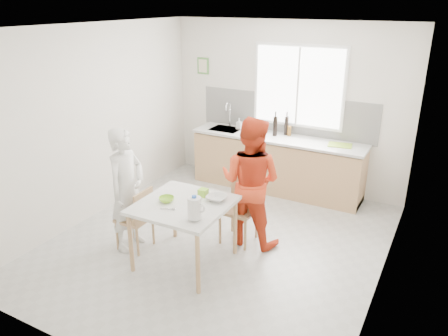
% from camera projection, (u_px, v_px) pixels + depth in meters
% --- Properties ---
extents(ground, '(4.50, 4.50, 0.00)m').
position_uv_depth(ground, '(219.00, 242.00, 5.73)').
color(ground, '#B7B7B2').
rests_on(ground, ground).
extents(room_shell, '(4.50, 4.50, 4.50)m').
position_uv_depth(room_shell, '(218.00, 121.00, 5.14)').
color(room_shell, silver).
rests_on(room_shell, ground).
extents(window, '(1.50, 0.06, 1.30)m').
position_uv_depth(window, '(298.00, 86.00, 6.85)').
color(window, white).
rests_on(window, room_shell).
extents(backsplash, '(3.00, 0.02, 0.65)m').
position_uv_depth(backsplash, '(285.00, 114.00, 7.13)').
color(backsplash, white).
rests_on(backsplash, room_shell).
extents(picture_frame, '(0.22, 0.03, 0.28)m').
position_uv_depth(picture_frame, '(203.00, 66.00, 7.56)').
color(picture_frame, '#508C40').
rests_on(picture_frame, room_shell).
extents(kitchen_counter, '(2.84, 0.64, 1.37)m').
position_uv_depth(kitchen_counter, '(276.00, 166.00, 7.18)').
color(kitchen_counter, tan).
rests_on(kitchen_counter, ground).
extents(dining_table, '(1.03, 1.03, 0.78)m').
position_uv_depth(dining_table, '(184.00, 210.00, 5.06)').
color(dining_table, silver).
rests_on(dining_table, ground).
extents(chair_left, '(0.38, 0.38, 0.82)m').
position_uv_depth(chair_left, '(138.00, 216.00, 5.44)').
color(chair_left, tan).
rests_on(chair_left, ground).
extents(chair_far, '(0.42, 0.42, 0.91)m').
position_uv_depth(chair_far, '(241.00, 204.00, 5.66)').
color(chair_far, tan).
rests_on(chair_far, ground).
extents(person_white, '(0.39, 0.58, 1.57)m').
position_uv_depth(person_white, '(127.00, 190.00, 5.38)').
color(person_white, white).
rests_on(person_white, ground).
extents(person_red, '(0.83, 0.65, 1.68)m').
position_uv_depth(person_red, '(251.00, 182.00, 5.48)').
color(person_red, red).
rests_on(person_red, ground).
extents(bowl_green, '(0.18, 0.18, 0.06)m').
position_uv_depth(bowl_green, '(167.00, 199.00, 5.06)').
color(bowl_green, '#8DCC2F').
rests_on(bowl_green, dining_table).
extents(bowl_white, '(0.24, 0.24, 0.06)m').
position_uv_depth(bowl_white, '(217.00, 198.00, 5.09)').
color(bowl_white, silver).
rests_on(bowl_white, dining_table).
extents(milk_jug, '(0.20, 0.15, 0.26)m').
position_uv_depth(milk_jug, '(195.00, 208.00, 4.60)').
color(milk_jug, white).
rests_on(milk_jug, dining_table).
extents(green_box, '(0.10, 0.10, 0.09)m').
position_uv_depth(green_box, '(203.00, 193.00, 5.20)').
color(green_box, '#8CD130').
rests_on(green_box, dining_table).
extents(spoon, '(0.15, 0.07, 0.01)m').
position_uv_depth(spoon, '(167.00, 209.00, 4.88)').
color(spoon, '#A5A5AA').
rests_on(spoon, dining_table).
extents(cutting_board, '(0.39, 0.31, 0.01)m').
position_uv_depth(cutting_board, '(340.00, 145.00, 6.58)').
color(cutting_board, '#8CB92A').
rests_on(cutting_board, kitchen_counter).
extents(wine_bottle_a, '(0.07, 0.07, 0.32)m').
position_uv_depth(wine_bottle_a, '(275.00, 126.00, 7.00)').
color(wine_bottle_a, black).
rests_on(wine_bottle_a, kitchen_counter).
extents(wine_bottle_b, '(0.07, 0.07, 0.30)m').
position_uv_depth(wine_bottle_b, '(286.00, 126.00, 7.06)').
color(wine_bottle_b, black).
rests_on(wine_bottle_b, kitchen_counter).
extents(jar_amber, '(0.06, 0.06, 0.16)m').
position_uv_depth(jar_amber, '(289.00, 131.00, 7.03)').
color(jar_amber, brown).
rests_on(jar_amber, kitchen_counter).
extents(soap_bottle, '(0.09, 0.09, 0.18)m').
position_uv_depth(soap_bottle, '(239.00, 124.00, 7.39)').
color(soap_bottle, '#999999').
rests_on(soap_bottle, kitchen_counter).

